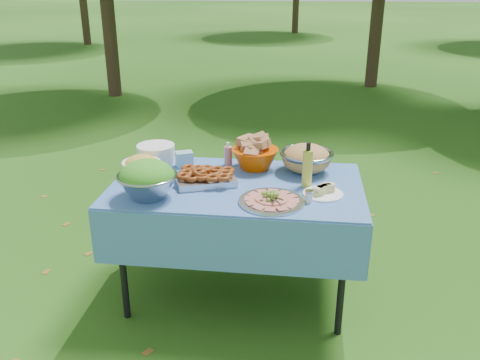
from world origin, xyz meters
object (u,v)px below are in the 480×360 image
object	(u,v)px
picnic_table	(237,241)
charcuterie_platter	(272,195)
oil_bottle	(307,165)
bread_bowl	(255,153)
pasta_bowl_steel	(306,158)
salad_bowl	(147,179)
plate_stack	(156,154)

from	to	relation	value
picnic_table	charcuterie_platter	bearing A→B (deg)	-47.45
oil_bottle	picnic_table	bearing A→B (deg)	-178.16
bread_bowl	charcuterie_platter	distance (m)	0.53
charcuterie_platter	oil_bottle	xyz separation A→B (m)	(0.19, 0.25, 0.09)
oil_bottle	charcuterie_platter	bearing A→B (deg)	-126.20
picnic_table	oil_bottle	world-z (taller)	oil_bottle
pasta_bowl_steel	oil_bottle	distance (m)	0.25
salad_bowl	plate_stack	xyz separation A→B (m)	(-0.11, 0.55, -0.05)
charcuterie_platter	salad_bowl	bearing A→B (deg)	-178.61
plate_stack	pasta_bowl_steel	xyz separation A→B (m)	(0.97, -0.04, 0.03)
bread_bowl	oil_bottle	bearing A→B (deg)	-38.67
plate_stack	oil_bottle	distance (m)	1.02
salad_bowl	bread_bowl	distance (m)	0.76
bread_bowl	plate_stack	bearing A→B (deg)	177.81
picnic_table	bread_bowl	distance (m)	0.56
oil_bottle	bread_bowl	bearing A→B (deg)	141.33
picnic_table	charcuterie_platter	world-z (taller)	charcuterie_platter
plate_stack	charcuterie_platter	size ratio (longest dim) A/B	0.68
plate_stack	oil_bottle	bearing A→B (deg)	-16.29
picnic_table	pasta_bowl_steel	bearing A→B (deg)	32.54
charcuterie_platter	oil_bottle	world-z (taller)	oil_bottle
picnic_table	plate_stack	distance (m)	0.78
oil_bottle	salad_bowl	bearing A→B (deg)	-162.64
picnic_table	salad_bowl	world-z (taller)	salad_bowl
pasta_bowl_steel	oil_bottle	size ratio (longest dim) A/B	1.24
picnic_table	plate_stack	size ratio (longest dim) A/B	5.96
salad_bowl	oil_bottle	xyz separation A→B (m)	(0.86, 0.27, 0.02)
bread_bowl	oil_bottle	distance (m)	0.42
pasta_bowl_steel	charcuterie_platter	bearing A→B (deg)	-110.06
salad_bowl	plate_stack	world-z (taller)	salad_bowl
bread_bowl	pasta_bowl_steel	world-z (taller)	bread_bowl
oil_bottle	pasta_bowl_steel	bearing A→B (deg)	90.96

